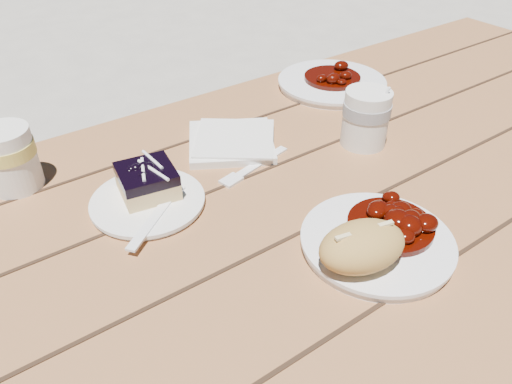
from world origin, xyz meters
TOP-DOWN VIEW (x-y plane):
  - picnic_table at (0.00, -0.00)m, footprint 2.00×1.55m
  - main_plate at (0.01, -0.16)m, footprint 0.20×0.20m
  - goulash_stew at (0.04, -0.16)m, footprint 0.12×0.12m
  - bread_roll at (-0.05, -0.18)m, footprint 0.13×0.10m
  - dessert_plate at (-0.21, 0.11)m, footprint 0.17×0.17m
  - blueberry_cake at (-0.20, 0.12)m, footprint 0.10×0.10m
  - fork_dessert at (-0.23, 0.05)m, footprint 0.14×0.12m
  - coffee_cup at (0.20, 0.05)m, footprint 0.08×0.08m
  - napkin_stack at (-0.01, 0.18)m, footprint 0.20×0.20m
  - fork_table at (0.00, 0.10)m, footprint 0.16×0.06m
  - second_plate at (0.32, 0.27)m, footprint 0.23×0.23m
  - second_stew at (0.32, 0.27)m, footprint 0.12×0.12m
  - second_cup at (-0.36, 0.28)m, footprint 0.08×0.08m

SIDE VIEW (x-z plane):
  - picnic_table at x=0.00m, z-range 0.21..0.96m
  - fork_table at x=0.00m, z-range 0.75..0.75m
  - dessert_plate at x=-0.21m, z-range 0.75..0.76m
  - napkin_stack at x=-0.01m, z-range 0.75..0.76m
  - main_plate at x=0.01m, z-range 0.75..0.77m
  - second_plate at x=0.32m, z-range 0.75..0.77m
  - fork_dessert at x=-0.23m, z-range 0.76..0.76m
  - blueberry_cake at x=-0.20m, z-range 0.76..0.81m
  - goulash_stew at x=0.04m, z-range 0.77..0.81m
  - second_stew at x=0.32m, z-range 0.77..0.81m
  - bread_roll at x=-0.05m, z-range 0.77..0.83m
  - coffee_cup at x=0.20m, z-range 0.75..0.85m
  - second_cup at x=-0.36m, z-range 0.75..0.85m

